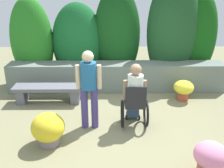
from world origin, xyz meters
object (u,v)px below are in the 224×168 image
Objects in this scene: person_in_wheelchair at (135,97)px; flower_pot_purple_near at (184,89)px; flower_pot_red_accent at (48,129)px; stone_bench at (48,91)px; person_standing_companion at (89,85)px; flower_pot_terracotta_by_wall at (211,158)px.

flower_pot_purple_near is (1.33, 1.20, -0.33)m from person_in_wheelchair.
flower_pot_purple_near is at bearing 32.33° from flower_pot_red_accent.
stone_bench is 1.80m from flower_pot_red_accent.
person_standing_companion reaches higher than person_in_wheelchair.
flower_pot_purple_near is at bearing 35.64° from person_in_wheelchair.
stone_bench is 2.29m from person_in_wheelchair.
flower_pot_terracotta_by_wall is at bearing -28.10° from person_standing_companion.
person_standing_companion is at bearing 143.93° from flower_pot_terracotta_by_wall.
person_standing_companion reaches higher than flower_pot_red_accent.
flower_pot_red_accent is (-1.60, -0.66, -0.31)m from person_in_wheelchair.
stone_bench is 3.28× the size of flower_pot_purple_near.
person_in_wheelchair is at bearing 22.43° from flower_pot_red_accent.
person_standing_companion is at bearing 178.47° from person_in_wheelchair.
flower_pot_purple_near is at bearing 83.26° from flower_pot_terracotta_by_wall.
flower_pot_red_accent is at bearing -132.20° from person_standing_companion.
flower_pot_red_accent is (-0.70, -0.59, -0.61)m from person_standing_companion.
stone_bench is 1.04× the size of person_standing_companion.
person_standing_companion is 3.15× the size of flower_pot_purple_near.
flower_pot_red_accent reaches higher than flower_pot_terracotta_by_wall.
flower_pot_terracotta_by_wall is (3.00, -2.57, 0.00)m from stone_bench.
person_in_wheelchair is at bearing -138.14° from flower_pot_purple_near.
person_standing_companion is 2.45m from flower_pot_terracotta_by_wall.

